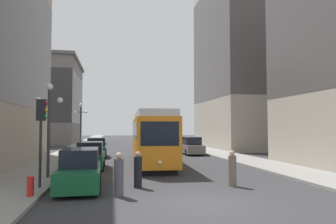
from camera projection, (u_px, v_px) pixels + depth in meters
ground_plane at (205, 204)px, 11.24m from camera, size 200.00×200.00×0.00m
sidewalk_left at (84, 145)px, 49.14m from camera, size 3.35×120.00×0.15m
sidewalk_right at (178, 144)px, 51.94m from camera, size 3.35×120.00×0.15m
streetcar at (151, 137)px, 23.51m from camera, size 3.19×12.48×3.89m
transit_bus at (156, 134)px, 42.93m from camera, size 2.62×11.13×3.45m
parked_car_left_near at (90, 156)px, 20.80m from camera, size 1.92×4.25×1.82m
parked_car_left_mid at (80, 170)px, 14.01m from camera, size 2.00×4.78×1.82m
parked_car_right_far at (191, 146)px, 32.11m from camera, size 1.90×4.86×1.82m
parked_car_left_far at (96, 148)px, 29.00m from camera, size 1.94×4.33×1.82m
pedestrian_crossing_near at (119, 176)px, 12.43m from camera, size 0.40×0.40×1.78m
pedestrian_crossing_far at (232, 170)px, 14.58m from camera, size 0.38×0.38×1.70m
pedestrian_on_sidewalk at (138, 171)px, 14.25m from camera, size 0.38×0.38×1.68m
traffic_light_near_left at (41, 119)px, 13.67m from camera, size 0.47×0.36×3.89m
lamp_post_left_near at (49, 115)px, 16.38m from camera, size 1.41×0.36×5.01m
lamp_post_left_far at (81, 120)px, 33.01m from camera, size 1.41×0.36×5.25m
fire_hydrant at (30, 186)px, 11.80m from camera, size 0.26×0.26×0.75m
building_left_midblock at (49, 101)px, 54.27m from camera, size 10.60×16.76×14.68m
building_right_midblock at (248, 49)px, 42.47m from camera, size 11.82×15.69×26.44m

